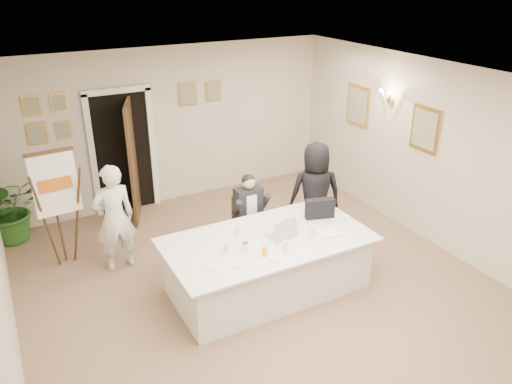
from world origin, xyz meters
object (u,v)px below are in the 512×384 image
object	(u,v)px
standing_woman	(315,194)
potted_palm	(11,209)
laptop	(281,225)
paper_stack	(329,234)
seated_man	(250,214)
steel_jug	(245,247)
standing_man	(114,218)
laptop_bag	(320,208)
oj_glass	(265,251)
conference_table	(267,264)
flip_chart	(59,215)

from	to	relation	value
standing_woman	potted_palm	bearing A→B (deg)	-5.65
laptop	paper_stack	distance (m)	0.65
potted_palm	standing_woman	bearing A→B (deg)	-28.92
seated_man	steel_jug	size ratio (longest dim) A/B	11.63
standing_man	laptop_bag	world-z (taller)	standing_man
seated_man	paper_stack	bearing A→B (deg)	-60.70
seated_man	oj_glass	size ratio (longest dim) A/B	9.84
standing_man	paper_stack	xyz separation A→B (m)	(2.39, -1.78, -0.01)
conference_table	steel_jug	distance (m)	0.60
laptop	standing_man	bearing A→B (deg)	130.32
seated_man	laptop_bag	bearing A→B (deg)	-42.20
steel_jug	laptop_bag	bearing A→B (deg)	12.98
standing_man	laptop	distance (m)	2.35
seated_man	standing_man	bearing A→B (deg)	170.55
standing_woman	steel_jug	size ratio (longest dim) A/B	14.89
conference_table	potted_palm	distance (m)	4.22
steel_jug	conference_table	bearing A→B (deg)	18.51
conference_table	paper_stack	world-z (taller)	paper_stack
conference_table	seated_man	xyz separation A→B (m)	(0.24, 0.96, 0.25)
conference_table	potted_palm	size ratio (longest dim) A/B	2.51
flip_chart	potted_palm	bearing A→B (deg)	117.43
flip_chart	standing_man	xyz separation A→B (m)	(0.66, -0.44, -0.01)
conference_table	oj_glass	world-z (taller)	oj_glass
laptop	paper_stack	xyz separation A→B (m)	(0.57, -0.30, -0.13)
laptop	oj_glass	distance (m)	0.58
laptop_bag	oj_glass	bearing A→B (deg)	-139.62
steel_jug	flip_chart	bearing A→B (deg)	132.48
flip_chart	standing_man	world-z (taller)	flip_chart
standing_woman	laptop	world-z (taller)	standing_woman
conference_table	laptop_bag	distance (m)	1.09
potted_palm	laptop_bag	world-z (taller)	potted_palm
standing_woman	potted_palm	size ratio (longest dim) A/B	1.54
conference_table	paper_stack	size ratio (longest dim) A/B	9.33
standing_man	potted_palm	bearing A→B (deg)	-55.23
seated_man	laptop	distance (m)	0.99
flip_chart	oj_glass	bearing A→B (deg)	-48.09
laptop_bag	potted_palm	bearing A→B (deg)	159.06
standing_woman	potted_palm	world-z (taller)	standing_woman
potted_palm	oj_glass	bearing A→B (deg)	-52.40
flip_chart	laptop	world-z (taller)	flip_chart
laptop_bag	flip_chart	bearing A→B (deg)	167.76
conference_table	laptop_bag	size ratio (longest dim) A/B	6.57
paper_stack	flip_chart	bearing A→B (deg)	143.95
conference_table	flip_chart	bearing A→B (deg)	139.76
flip_chart	standing_woman	size ratio (longest dim) A/B	1.06
laptop	oj_glass	bearing A→B (deg)	-151.81
seated_man	standing_woman	world-z (taller)	standing_woman
flip_chart	standing_man	bearing A→B (deg)	-33.94
steel_jug	laptop	bearing A→B (deg)	13.46
seated_man	conference_table	bearing A→B (deg)	-97.78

